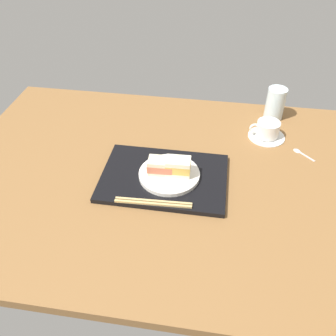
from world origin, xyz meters
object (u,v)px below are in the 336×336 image
sandwich_far (178,167)px  coffee_cup (267,130)px  chopsticks_pair (154,203)px  sandwich_plate (169,174)px  drinking_glass (275,103)px  teaspoon (300,152)px  sandwich_near (161,166)px

sandwich_far → coffee_cup: size_ratio=0.58×
sandwich_far → chopsticks_pair: size_ratio=0.34×
sandwich_plate → chopsticks_pair: 12.97cm
drinking_glass → teaspoon: drinking_glass is taller
coffee_cup → teaspoon: coffee_cup is taller
sandwich_far → teaspoon: bearing=27.6°
sandwich_plate → sandwich_far: sandwich_far is taller
sandwich_far → drinking_glass: drinking_glass is taller
drinking_glass → coffee_cup: bearing=-102.6°
chopsticks_pair → drinking_glass: (37.55, 55.89, 4.29)cm
drinking_glass → sandwich_plate: bearing=-129.0°
drinking_glass → teaspoon: bearing=-70.0°
teaspoon → sandwich_near: bearing=-155.1°
sandwich_near → coffee_cup: 45.15cm
sandwich_near → drinking_glass: drinking_glass is taller
sandwich_near → teaspoon: bearing=24.9°
sandwich_plate → sandwich_near: 4.19cm
sandwich_plate → chopsticks_pair: (-2.59, -12.71, -0.32)cm
coffee_cup → drinking_glass: (3.19, 14.25, 3.35)cm
drinking_glass → chopsticks_pair: bearing=-123.9°
coffee_cup → teaspoon: 13.88cm
chopsticks_pair → sandwich_near: bearing=90.7°
sandwich_plate → teaspoon: size_ratio=2.72×
sandwich_near → coffee_cup: (34.52, 28.99, -2.55)cm
sandwich_plate → drinking_glass: bearing=51.0°
sandwich_near → coffee_cup: sandwich_near is taller
sandwich_plate → coffee_cup: 42.97cm
sandwich_far → drinking_glass: 53.82cm
chopsticks_pair → sandwich_far: bearing=67.3°
sandwich_near → sandwich_far: (5.50, 0.12, 0.32)cm
chopsticks_pair → teaspoon: bearing=36.6°
coffee_cup → sandwich_far: bearing=-135.1°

